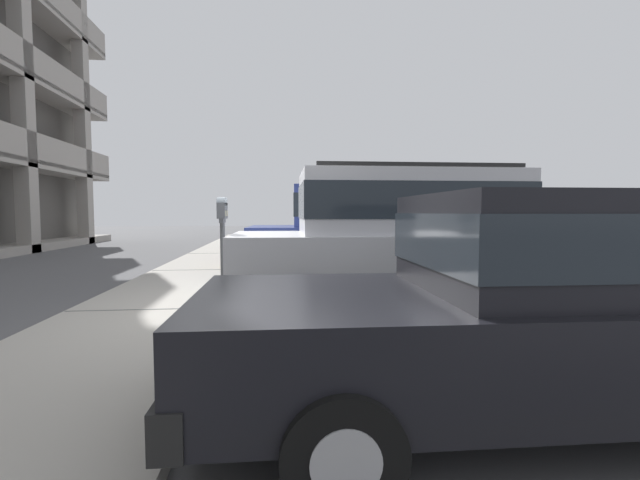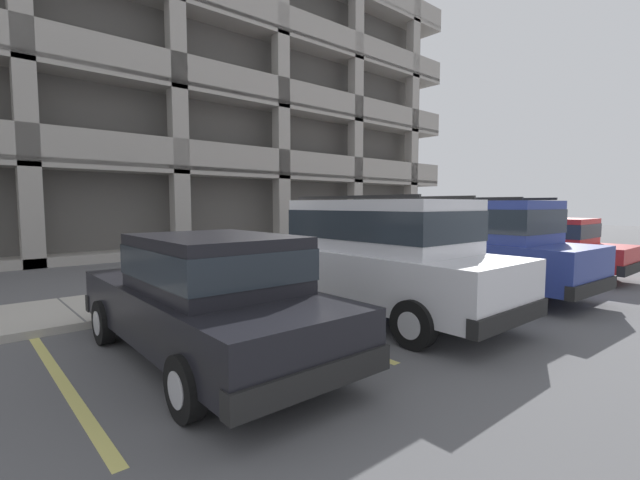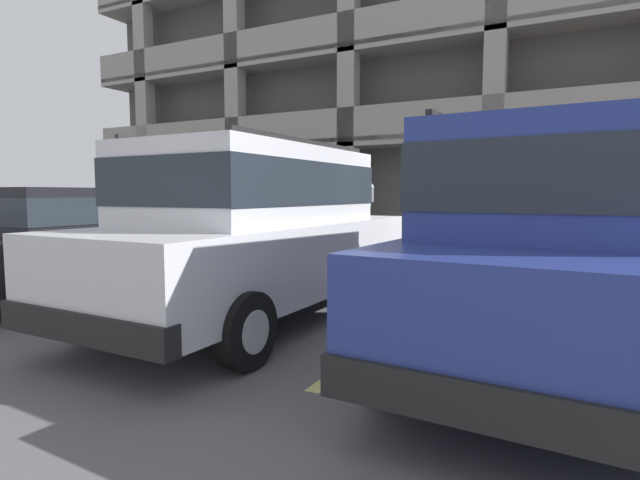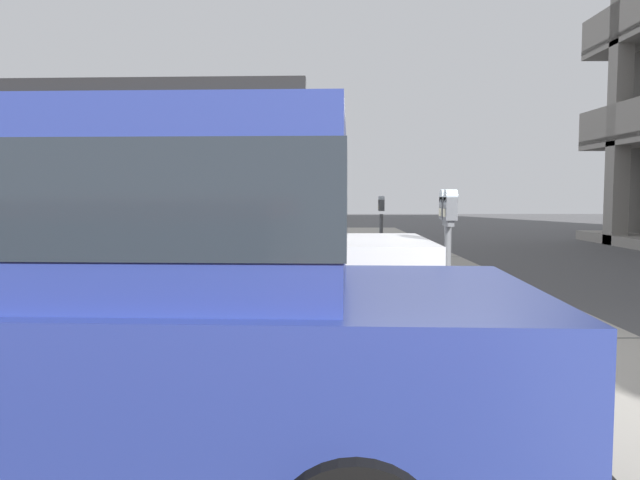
{
  "view_description": "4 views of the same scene",
  "coord_description": "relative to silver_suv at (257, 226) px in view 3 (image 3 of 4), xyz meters",
  "views": [
    {
      "loc": [
        -5.86,
        -0.39,
        1.42
      ],
      "look_at": [
        -0.08,
        -0.99,
        1.04
      ],
      "focal_mm": 24.0,
      "sensor_mm": 36.0,
      "label": 1
    },
    {
      "loc": [
        -5.5,
        -6.92,
        1.9
      ],
      "look_at": [
        0.15,
        -0.45,
        1.18
      ],
      "focal_mm": 24.0,
      "sensor_mm": 36.0,
      "label": 2
    },
    {
      "loc": [
        3.26,
        -6.92,
        1.46
      ],
      "look_at": [
        0.08,
        -0.83,
        0.82
      ],
      "focal_mm": 28.0,
      "sensor_mm": 36.0,
      "label": 3
    },
    {
      "loc": [
        6.22,
        -0.93,
        1.6
      ],
      "look_at": [
        0.22,
        -0.89,
        1.14
      ],
      "focal_mm": 35.0,
      "sensor_mm": 36.0,
      "label": 4
    }
  ],
  "objects": [
    {
      "name": "parking_meter_near",
      "position": [
        0.25,
        2.52,
        0.15
      ],
      "size": [
        0.35,
        0.12,
        1.51
      ],
      "color": "#595B60",
      "rests_on": "sidewalk"
    },
    {
      "name": "red_sedan",
      "position": [
        -3.12,
        -0.01,
        -0.27
      ],
      "size": [
        1.89,
        4.5,
        1.54
      ],
      "rotation": [
        0.0,
        0.0,
        -0.01
      ],
      "color": "black",
      "rests_on": "ground_plane"
    },
    {
      "name": "parking_garage",
      "position": [
        0.99,
        15.62,
        6.45
      ],
      "size": [
        32.0,
        10.0,
        16.25
      ],
      "color": "#54514D",
      "rests_on": "ground_plane"
    },
    {
      "name": "parking_meter_far",
      "position": [
        -5.97,
        2.53,
        -0.04
      ],
      "size": [
        0.15,
        0.12,
        1.41
      ],
      "color": "#595B60",
      "rests_on": "sidewalk"
    },
    {
      "name": "sidewalk",
      "position": [
        0.04,
        3.47,
        -1.03
      ],
      "size": [
        40.0,
        2.2,
        0.12
      ],
      "color": "#ADA89E",
      "rests_on": "ground_plane"
    },
    {
      "name": "dark_hatchback",
      "position": [
        3.11,
        -0.04,
        0.0
      ],
      "size": [
        2.19,
        4.87,
        2.03
      ],
      "rotation": [
        0.0,
        0.0,
        -0.05
      ],
      "color": "navy",
      "rests_on": "ground_plane"
    },
    {
      "name": "ground_plane",
      "position": [
        0.04,
        2.17,
        -1.14
      ],
      "size": [
        80.0,
        80.0,
        0.1
      ],
      "color": "#565659"
    },
    {
      "name": "parking_stall_lines",
      "position": [
        1.6,
        0.77,
        -1.08
      ],
      "size": [
        12.56,
        4.8,
        0.01
      ],
      "color": "#DBD16B",
      "rests_on": "ground_plane"
    },
    {
      "name": "silver_suv",
      "position": [
        0.0,
        0.0,
        0.0
      ],
      "size": [
        2.07,
        4.81,
        2.03
      ],
      "rotation": [
        0.0,
        0.0,
        -0.02
      ],
      "color": "silver",
      "rests_on": "ground_plane"
    }
  ]
}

